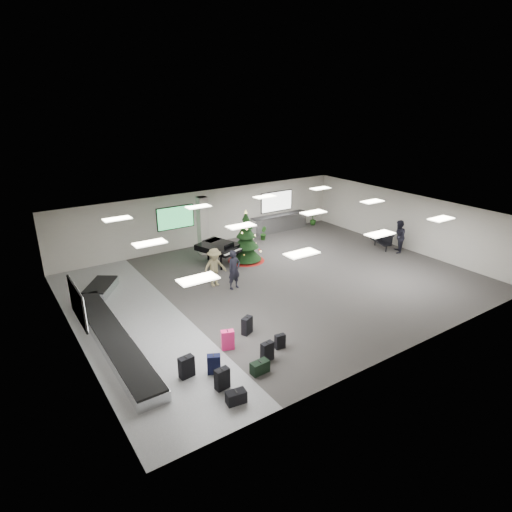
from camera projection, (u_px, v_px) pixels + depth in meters
ground at (278, 283)px, 20.11m from camera, size 18.00×18.00×0.00m
room_envelope at (263, 234)px, 19.61m from camera, size 18.02×14.02×3.21m
baggage_carousel at (110, 327)px, 15.89m from camera, size 2.28×9.71×0.43m
service_counter at (279, 223)px, 27.69m from camera, size 4.05×0.65×1.08m
suitcase_0 at (222, 379)px, 12.78m from camera, size 0.46×0.28×0.70m
suitcase_1 at (267, 351)px, 14.16m from camera, size 0.45×0.26×0.69m
pink_suitcase at (228, 340)px, 14.79m from camera, size 0.51×0.39×0.72m
suitcase_3 at (247, 325)px, 15.76m from camera, size 0.51×0.41×0.69m
navy_suitcase at (214, 364)px, 13.50m from camera, size 0.49×0.41×0.67m
suitcase_5 at (187, 367)px, 13.31m from camera, size 0.50×0.30×0.73m
green_duffel at (260, 367)px, 13.56m from camera, size 0.62×0.33×0.42m
suitcase_7 at (280, 341)px, 14.87m from camera, size 0.38×0.23×0.54m
black_duffel at (236, 397)px, 12.23m from camera, size 0.62×0.40×0.40m
christmas_tree at (246, 244)px, 22.55m from camera, size 1.95×1.95×2.79m
grand_piano at (219, 247)px, 22.23m from camera, size 2.22×2.54×1.22m
bench at (382, 240)px, 24.51m from camera, size 0.95×1.57×0.94m
traveler_a at (234, 270)px, 19.27m from camera, size 0.73×0.55×1.83m
traveler_b at (215, 267)px, 19.56m from camera, size 1.19×0.70×1.81m
traveler_bench at (398, 237)px, 23.73m from camera, size 1.13×1.13×1.85m
potted_plant_left at (263, 233)px, 26.03m from camera, size 0.53×0.57×0.81m
potted_plant_right at (313, 219)px, 29.06m from camera, size 0.56×0.56×0.77m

